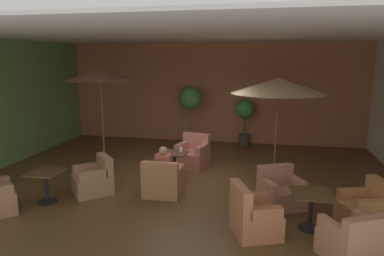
% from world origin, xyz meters
% --- Properties ---
extents(ground_plane, '(10.77, 8.52, 0.02)m').
position_xyz_m(ground_plane, '(0.00, 0.00, -0.01)').
color(ground_plane, brown).
extents(wall_back_brick, '(10.77, 0.08, 3.57)m').
position_xyz_m(wall_back_brick, '(0.00, 4.22, 1.78)').
color(wall_back_brick, '#A76142').
rests_on(wall_back_brick, ground_plane).
extents(wall_left_accent, '(0.08, 8.52, 3.57)m').
position_xyz_m(wall_left_accent, '(-5.35, 0.00, 1.78)').
color(wall_left_accent, '#5D8547').
rests_on(wall_left_accent, ground_plane).
extents(ceiling_slab, '(10.77, 8.52, 0.06)m').
position_xyz_m(ceiling_slab, '(0.00, 0.00, 3.60)').
color(ceiling_slab, silver).
rests_on(ceiling_slab, wall_back_brick).
extents(cafe_table_front_left, '(0.65, 0.65, 0.69)m').
position_xyz_m(cafe_table_front_left, '(-0.35, -0.08, 0.51)').
color(cafe_table_front_left, black).
rests_on(cafe_table_front_left, ground_plane).
extents(armchair_front_left_north, '(0.82, 0.80, 0.84)m').
position_xyz_m(armchair_front_left_north, '(-0.33, -1.18, 0.31)').
color(armchair_front_left_north, '#A56943').
rests_on(armchair_front_left_north, ground_plane).
extents(armchair_front_left_east, '(0.95, 0.95, 0.92)m').
position_xyz_m(armchair_front_left_east, '(-0.10, 0.99, 0.34)').
color(armchair_front_left_east, '#B06853').
rests_on(armchair_front_left_east, ground_plane).
extents(cafe_table_front_right, '(0.73, 0.73, 0.69)m').
position_xyz_m(cafe_table_front_right, '(2.71, -2.21, 0.51)').
color(cafe_table_front_right, black).
rests_on(cafe_table_front_right, ground_plane).
extents(armchair_front_right_north, '(1.05, 1.04, 0.81)m').
position_xyz_m(armchair_front_right_north, '(2.23, -1.26, 0.30)').
color(armchair_front_right_north, '#A96F53').
rests_on(armchair_front_right_north, ground_plane).
extents(armchair_front_right_east, '(0.97, 1.00, 0.91)m').
position_xyz_m(armchair_front_right_east, '(1.72, -2.61, 0.33)').
color(armchair_front_right_east, '#B56A45').
rests_on(armchair_front_right_east, ground_plane).
extents(armchair_front_right_south, '(1.01, 1.01, 0.83)m').
position_xyz_m(armchair_front_right_south, '(3.21, -3.16, 0.31)').
color(armchair_front_right_south, '#A97253').
rests_on(armchair_front_right_south, ground_plane).
extents(armchair_front_right_west, '(0.98, 0.93, 0.86)m').
position_xyz_m(armchair_front_right_west, '(3.73, -1.86, 0.32)').
color(armchair_front_right_west, '#B17342').
rests_on(armchair_front_right_west, ground_plane).
extents(cafe_table_mid_center, '(0.66, 0.66, 0.69)m').
position_xyz_m(cafe_table_mid_center, '(-2.64, -2.09, 0.50)').
color(cafe_table_mid_center, black).
rests_on(cafe_table_mid_center, ground_plane).
extents(armchair_mid_center_north, '(1.07, 1.07, 0.85)m').
position_xyz_m(armchair_mid_center_north, '(-1.90, -1.41, 0.32)').
color(armchair_mid_center_north, '#A37350').
rests_on(armchair_mid_center_north, ground_plane).
extents(patio_umbrella_tall_red, '(2.56, 2.56, 2.51)m').
position_xyz_m(patio_umbrella_tall_red, '(2.18, 1.43, 2.29)').
color(patio_umbrella_tall_red, '#2D2D2D').
rests_on(patio_umbrella_tall_red, ground_plane).
extents(patio_umbrella_center_beige, '(2.01, 2.01, 2.75)m').
position_xyz_m(patio_umbrella_center_beige, '(-2.87, 1.14, 2.55)').
color(patio_umbrella_center_beige, '#2D2D2D').
rests_on(patio_umbrella_center_beige, ground_plane).
extents(potted_tree_left_corner, '(0.80, 0.80, 2.12)m').
position_xyz_m(potted_tree_left_corner, '(-0.61, 3.12, 1.58)').
color(potted_tree_left_corner, '#3E2D35').
rests_on(potted_tree_left_corner, ground_plane).
extents(potted_tree_mid_left, '(0.66, 0.66, 1.62)m').
position_xyz_m(potted_tree_mid_left, '(1.18, 3.79, 1.13)').
color(potted_tree_mid_left, '#3B382A').
rests_on(potted_tree_mid_left, ground_plane).
extents(patron_blue_shirt, '(0.34, 0.22, 0.67)m').
position_xyz_m(patron_blue_shirt, '(-0.33, -1.14, 0.74)').
color(patron_blue_shirt, '#AE544A').
rests_on(patron_blue_shirt, ground_plane).
extents(iced_drink_cup, '(0.08, 0.08, 0.11)m').
position_xyz_m(iced_drink_cup, '(-0.21, 0.06, 0.74)').
color(iced_drink_cup, white).
rests_on(iced_drink_cup, cafe_table_front_left).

